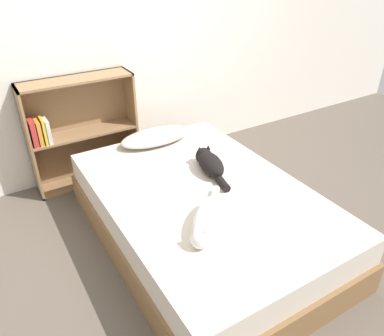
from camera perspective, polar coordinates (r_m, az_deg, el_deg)
The scene contains 7 objects.
ground_plane at distance 2.88m, azimuth 1.59°, elevation -10.58°, with size 8.00×8.00×0.00m, color brown.
wall_back at distance 3.49m, azimuth -11.41°, elevation 19.43°, with size 8.00×0.06×2.50m.
bed at distance 2.74m, azimuth 1.65°, elevation -7.19°, with size 1.35×2.02×0.44m.
pillow at distance 3.24m, azimuth -5.56°, elevation 4.76°, with size 0.63×0.30×0.11m.
cat_light at distance 2.24m, azimuth 2.10°, elevation -7.90°, with size 0.48×0.50×0.14m.
cat_dark at distance 2.80m, azimuth 2.70°, elevation 0.79°, with size 0.22×0.50×0.15m.
bookshelf at distance 3.47m, azimuth -16.93°, elevation 5.48°, with size 0.93×0.26×0.98m.
Camera 1 is at (-1.19, -1.81, 1.90)m, focal length 35.00 mm.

